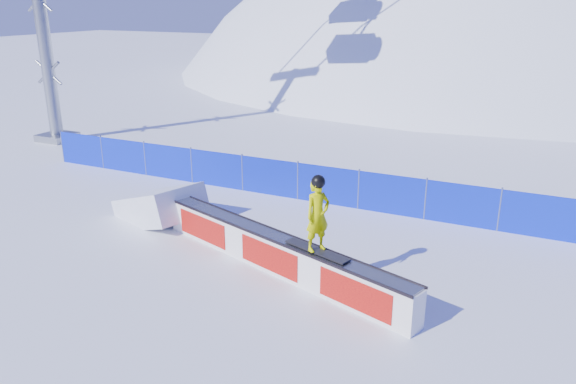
% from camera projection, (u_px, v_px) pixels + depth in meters
% --- Properties ---
extents(ground, '(160.00, 160.00, 0.00)m').
position_uv_depth(ground, '(258.00, 262.00, 13.54)').
color(ground, white).
rests_on(ground, ground).
extents(snow_hill, '(64.00, 64.00, 64.00)m').
position_uv_depth(snow_hill, '(464.00, 256.00, 55.26)').
color(snow_hill, white).
rests_on(snow_hill, ground).
extents(safety_fence, '(22.05, 0.05, 1.30)m').
position_uv_depth(safety_fence, '(327.00, 185.00, 17.19)').
color(safety_fence, '#0920C9').
rests_on(safety_fence, ground).
extents(rail_box, '(7.33, 2.90, 0.91)m').
position_uv_depth(rail_box, '(276.00, 253.00, 12.96)').
color(rail_box, white).
rests_on(rail_box, ground).
extents(snow_ramp, '(3.01, 2.39, 1.64)m').
position_uv_depth(snow_ramp, '(161.00, 219.00, 16.20)').
color(snow_ramp, white).
rests_on(snow_ramp, ground).
extents(snowboarder, '(1.64, 0.80, 1.71)m').
position_uv_depth(snowboarder, '(318.00, 214.00, 11.72)').
color(snowboarder, black).
rests_on(snowboarder, rail_box).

